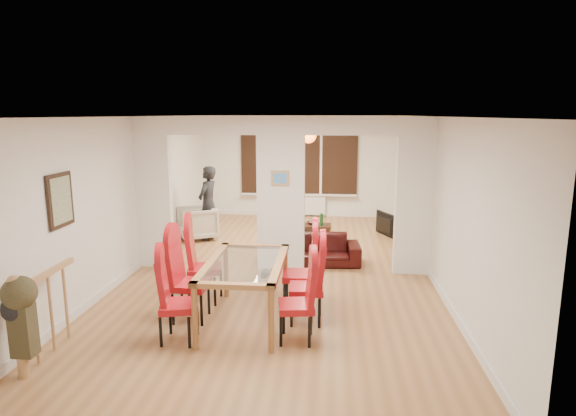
# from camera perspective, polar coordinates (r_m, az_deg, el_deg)

# --- Properties ---
(floor) EXTENTS (5.00, 9.00, 0.01)m
(floor) POSITION_cam_1_polar(r_m,az_deg,el_deg) (8.40, -0.83, -7.23)
(floor) COLOR #9C6B3F
(floor) RESTS_ON ground
(room_walls) EXTENTS (5.00, 9.00, 2.60)m
(room_walls) POSITION_cam_1_polar(r_m,az_deg,el_deg) (8.08, -0.85, 1.55)
(room_walls) COLOR silver
(room_walls) RESTS_ON floor
(divider_wall) EXTENTS (5.00, 0.18, 2.60)m
(divider_wall) POSITION_cam_1_polar(r_m,az_deg,el_deg) (8.08, -0.85, 1.55)
(divider_wall) COLOR white
(divider_wall) RESTS_ON floor
(bay_window_blinds) EXTENTS (3.00, 0.08, 1.80)m
(bay_window_blinds) POSITION_cam_1_polar(r_m,az_deg,el_deg) (12.45, 1.29, 5.83)
(bay_window_blinds) COLOR black
(bay_window_blinds) RESTS_ON room_walls
(radiator) EXTENTS (1.40, 0.08, 0.50)m
(radiator) POSITION_cam_1_polar(r_m,az_deg,el_deg) (12.58, 1.26, 0.37)
(radiator) COLOR white
(radiator) RESTS_ON floor
(pendant_light) EXTENTS (0.36, 0.36, 0.36)m
(pendant_light) POSITION_cam_1_polar(r_m,az_deg,el_deg) (11.25, 2.45, 8.59)
(pendant_light) COLOR orange
(pendant_light) RESTS_ON room_walls
(stair_newel) EXTENTS (0.40, 1.20, 1.10)m
(stair_newel) POSITION_cam_1_polar(r_m,az_deg,el_deg) (6.02, -26.58, -10.45)
(stair_newel) COLOR #AD7F4F
(stair_newel) RESTS_ON floor
(wall_poster) EXTENTS (0.04, 0.52, 0.67)m
(wall_poster) POSITION_cam_1_polar(r_m,az_deg,el_deg) (6.53, -25.38, 0.84)
(wall_poster) COLOR gray
(wall_poster) RESTS_ON room_walls
(pillar_photo) EXTENTS (0.30, 0.03, 0.25)m
(pillar_photo) POSITION_cam_1_polar(r_m,az_deg,el_deg) (7.94, -0.93, 3.57)
(pillar_photo) COLOR #4C8CD8
(pillar_photo) RESTS_ON divider_wall
(dining_table) EXTENTS (0.97, 1.72, 0.81)m
(dining_table) POSITION_cam_1_polar(r_m,az_deg,el_deg) (6.29, -5.06, -9.79)
(dining_table) COLOR #986538
(dining_table) RESTS_ON floor
(dining_chair_la) EXTENTS (0.50, 0.50, 1.04)m
(dining_chair_la) POSITION_cam_1_polar(r_m,az_deg,el_deg) (5.84, -12.88, -10.50)
(dining_chair_la) COLOR #A01017
(dining_chair_la) RESTS_ON floor
(dining_chair_lb) EXTENTS (0.48, 0.48, 1.12)m
(dining_chair_lb) POSITION_cam_1_polar(r_m,az_deg,el_deg) (6.38, -11.51, -8.16)
(dining_chair_lb) COLOR #A01017
(dining_chair_lb) RESTS_ON floor
(dining_chair_lc) EXTENTS (0.52, 0.52, 1.12)m
(dining_chair_lc) POSITION_cam_1_polar(r_m,az_deg,el_deg) (6.96, -9.86, -6.45)
(dining_chair_lc) COLOR #A01017
(dining_chair_lc) RESTS_ON floor
(dining_chair_ra) EXTENTS (0.46, 0.46, 1.02)m
(dining_chair_ra) POSITION_cam_1_polar(r_m,az_deg,el_deg) (5.71, 0.98, -10.81)
(dining_chair_ra) COLOR #A01017
(dining_chair_ra) RESTS_ON floor
(dining_chair_rb) EXTENTS (0.45, 0.45, 1.07)m
(dining_chair_rb) POSITION_cam_1_polar(r_m,az_deg,el_deg) (6.20, 2.17, -8.79)
(dining_chair_rb) COLOR #A01017
(dining_chair_rb) RESTS_ON floor
(dining_chair_rc) EXTENTS (0.47, 0.47, 1.11)m
(dining_chair_rc) POSITION_cam_1_polar(r_m,az_deg,el_deg) (6.61, 1.33, -7.27)
(dining_chair_rc) COLOR #A01017
(dining_chair_rc) RESTS_ON floor
(sofa) EXTENTS (1.81, 0.80, 0.52)m
(sofa) POSITION_cam_1_polar(r_m,az_deg,el_deg) (8.64, 2.62, -4.92)
(sofa) COLOR black
(sofa) RESTS_ON floor
(armchair) EXTENTS (1.02, 1.02, 0.70)m
(armchair) POSITION_cam_1_polar(r_m,az_deg,el_deg) (10.47, -10.69, -1.75)
(armchair) COLOR beige
(armchair) RESTS_ON floor
(person) EXTENTS (0.65, 0.50, 1.57)m
(person) POSITION_cam_1_polar(r_m,az_deg,el_deg) (10.30, -9.46, 0.56)
(person) COLOR black
(person) RESTS_ON floor
(television) EXTENTS (0.85, 0.48, 0.51)m
(television) POSITION_cam_1_polar(r_m,az_deg,el_deg) (10.73, 11.26, -1.98)
(television) COLOR black
(television) RESTS_ON floor
(coffee_table) EXTENTS (0.99, 0.65, 0.21)m
(coffee_table) POSITION_cam_1_polar(r_m,az_deg,el_deg) (10.77, 2.67, -2.53)
(coffee_table) COLOR black
(coffee_table) RESTS_ON floor
(bottle) EXTENTS (0.07, 0.07, 0.29)m
(bottle) POSITION_cam_1_polar(r_m,az_deg,el_deg) (10.63, 3.99, -1.34)
(bottle) COLOR #143F19
(bottle) RESTS_ON coffee_table
(bowl) EXTENTS (0.23, 0.23, 0.06)m
(bowl) POSITION_cam_1_polar(r_m,az_deg,el_deg) (10.80, 2.86, -1.77)
(bowl) COLOR black
(bowl) RESTS_ON coffee_table
(shoes) EXTENTS (0.22, 0.24, 0.09)m
(shoes) POSITION_cam_1_polar(r_m,az_deg,el_deg) (8.01, -2.33, -7.83)
(shoes) COLOR black
(shoes) RESTS_ON floor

